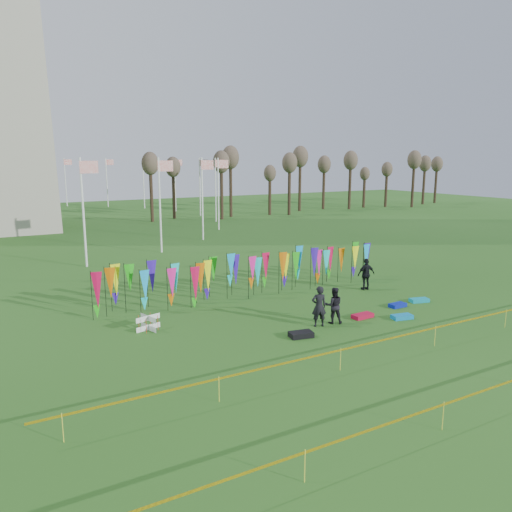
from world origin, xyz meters
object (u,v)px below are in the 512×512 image
box_kite (148,323)px  person_right (366,274)px  person_mid (334,305)px  kite_bag_black (301,334)px  kite_bag_turquoise (402,317)px  kite_bag_teal (419,300)px  kite_bag_red (363,316)px  person_left (319,306)px  kite_bag_blue (398,305)px

box_kite → person_right: 13.91m
person_mid → kite_bag_black: (-2.49, -0.84, -0.78)m
kite_bag_black → kite_bag_turquoise: bearing=-3.3°
kite_bag_teal → kite_bag_black: bearing=-171.3°
person_right → kite_bag_red: 5.75m
person_right → kite_bag_turquoise: person_right is taller
person_left → kite_bag_red: bearing=-162.3°
person_mid → kite_bag_teal: 6.55m
person_left → kite_bag_teal: size_ratio=1.89×
kite_bag_turquoise → kite_bag_black: bearing=176.7°
box_kite → kite_bag_teal: size_ratio=0.69×
kite_bag_red → person_mid: bearing=177.3°
person_mid → person_left: bearing=29.5°
box_kite → kite_bag_turquoise: box_kite is taller
person_mid → person_right: 6.98m
box_kite → kite_bag_red: bearing=-19.4°
kite_bag_turquoise → kite_bag_blue: (1.31, 1.61, -0.00)m
person_mid → kite_bag_red: bearing=-154.9°
kite_bag_blue → kite_bag_teal: size_ratio=0.91×
person_mid → box_kite: bearing=5.0°
box_kite → person_mid: (8.20, -3.43, 0.53)m
person_left → kite_bag_blue: (5.64, 0.46, -0.89)m
person_left → kite_bag_red: (2.71, -0.06, -0.89)m
person_left → kite_bag_blue: person_left is taller
kite_bag_blue → kite_bag_red: size_ratio=0.84×
box_kite → person_right: (13.88, 0.63, 0.61)m
kite_bag_turquoise → kite_bag_blue: 2.07m
box_kite → person_mid: 8.91m
kite_bag_turquoise → kite_bag_red: (-1.62, 1.09, -0.00)m
box_kite → kite_bag_black: 7.14m
person_right → kite_bag_blue: (-0.96, -3.64, -0.87)m
person_left → kite_bag_blue: 5.72m
person_mid → kite_bag_blue: person_mid is taller
box_kite → kite_bag_turquoise: bearing=-21.6°
box_kite → person_right: person_right is taller
kite_bag_red → kite_bag_teal: (4.69, 0.62, -0.00)m
person_left → kite_bag_black: 1.98m
person_left → person_right: 7.76m
person_mid → kite_bag_turquoise: person_mid is taller
box_kite → person_left: 8.09m
kite_bag_red → kite_bag_black: size_ratio=1.07×
kite_bag_turquoise → person_mid: bearing=161.0°
person_right → kite_bag_red: person_right is taller
person_mid → kite_bag_turquoise: size_ratio=1.72×
box_kite → person_left: size_ratio=0.37×
kite_bag_red → kite_bag_blue: bearing=9.9°
person_mid → person_right: size_ratio=0.92×
kite_bag_turquoise → kite_bag_red: 1.95m
person_left → kite_bag_turquoise: 4.57m
kite_bag_red → person_left: bearing=178.8°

